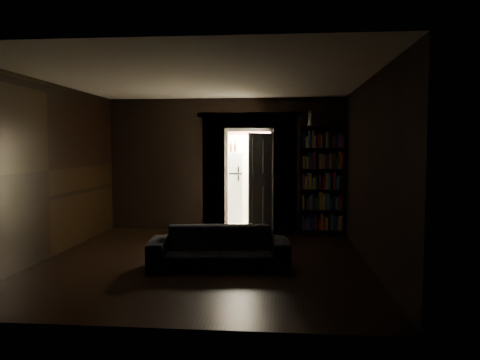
# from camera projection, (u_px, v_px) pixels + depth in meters

# --- Properties ---
(ground) EXTENTS (5.50, 5.50, 0.00)m
(ground) POSITION_uv_depth(u_px,v_px,m) (205.00, 260.00, 7.30)
(ground) COLOR black
(ground) RESTS_ON ground
(room_walls) EXTENTS (5.02, 5.61, 2.84)m
(room_walls) POSITION_uv_depth(u_px,v_px,m) (214.00, 152.00, 8.25)
(room_walls) COLOR black
(room_walls) RESTS_ON ground
(kitchen_alcove) EXTENTS (2.20, 1.80, 2.60)m
(kitchen_alcove) POSITION_uv_depth(u_px,v_px,m) (252.00, 171.00, 11.01)
(kitchen_alcove) COLOR beige
(kitchen_alcove) RESTS_ON ground
(sofa) EXTENTS (2.11, 1.08, 0.78)m
(sofa) POSITION_uv_depth(u_px,v_px,m) (219.00, 241.00, 6.85)
(sofa) COLOR black
(sofa) RESTS_ON ground
(bookshelf) EXTENTS (0.91, 0.35, 2.20)m
(bookshelf) POSITION_uv_depth(u_px,v_px,m) (321.00, 180.00, 9.57)
(bookshelf) COLOR black
(bookshelf) RESTS_ON ground
(refrigerator) EXTENTS (0.88, 0.84, 1.65)m
(refrigerator) POSITION_uv_depth(u_px,v_px,m) (228.00, 186.00, 11.33)
(refrigerator) COLOR silver
(refrigerator) RESTS_ON ground
(door) EXTENTS (0.46, 0.77, 2.05)m
(door) POSITION_uv_depth(u_px,v_px,m) (261.00, 184.00, 9.50)
(door) COLOR white
(door) RESTS_ON ground
(figurine) EXTENTS (0.13, 0.13, 0.32)m
(figurine) POSITION_uv_depth(u_px,v_px,m) (310.00, 118.00, 9.45)
(figurine) COLOR white
(figurine) RESTS_ON bookshelf
(bottles) EXTENTS (0.64, 0.34, 0.27)m
(bottles) POSITION_uv_depth(u_px,v_px,m) (225.00, 147.00, 11.30)
(bottles) COLOR black
(bottles) RESTS_ON refrigerator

